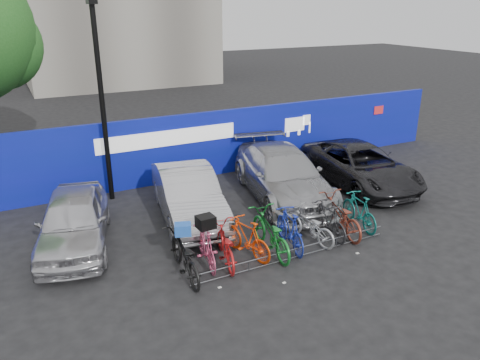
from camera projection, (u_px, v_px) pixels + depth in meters
ground at (282, 248)px, 12.24m from camera, size 100.00×100.00×0.00m
hoarding at (195, 146)px, 16.81m from camera, size 22.00×0.18×2.40m
lamppost at (102, 99)px, 14.22m from camera, size 0.25×0.50×6.11m
bike_rack at (295, 253)px, 11.68m from camera, size 5.60×0.03×0.30m
car_0 at (74, 220)px, 12.16m from camera, size 2.65×4.51×1.44m
car_1 at (188, 195)px, 13.74m from camera, size 2.29×4.72×1.49m
car_2 at (283, 174)px, 15.21m from camera, size 3.30×5.82×1.59m
car_3 at (360, 165)px, 16.33m from camera, size 2.81×5.29×1.42m
bike_0 at (184, 255)px, 10.84m from camera, size 0.83×2.09×1.08m
bike_1 at (206, 246)px, 11.33m from camera, size 0.71×1.71×1.00m
bike_2 at (225, 244)px, 11.43m from camera, size 1.05×1.96×0.98m
bike_3 at (247, 238)px, 11.71m from camera, size 0.89×1.77×1.02m
bike_4 at (270, 233)px, 11.87m from camera, size 0.88×2.14×1.10m
bike_5 at (290, 229)px, 12.11m from camera, size 0.79×1.81×1.06m
bike_6 at (309, 226)px, 12.46m from camera, size 0.98×1.82×0.91m
bike_7 at (328, 220)px, 12.72m from camera, size 0.54×1.68×1.00m
bike_8 at (340, 215)px, 12.89m from camera, size 0.89×2.10×1.07m
bike_9 at (359, 211)px, 13.24m from camera, size 0.67×1.73×1.01m
cargo_crate at (183, 229)px, 10.60m from camera, size 0.44×0.39×0.27m
cargo_topcase at (206, 222)px, 11.10m from camera, size 0.44×0.40×0.30m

